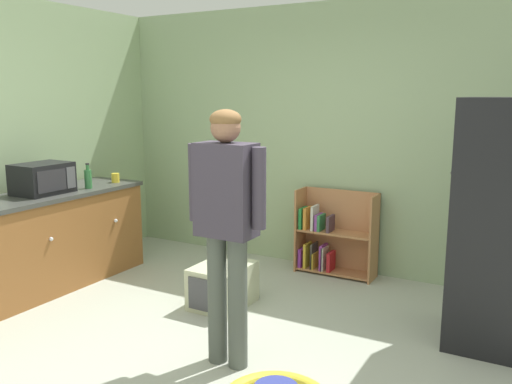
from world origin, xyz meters
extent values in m
plane|color=#A9AD9D|center=(0.00, 0.00, 0.00)|extent=(12.00, 12.00, 0.00)
cube|color=#9BB287|center=(0.00, 2.33, 1.35)|extent=(5.20, 0.06, 2.70)
cube|color=#9CB686|center=(-2.63, 0.80, 1.35)|extent=(0.06, 2.99, 2.70)
cube|color=brown|center=(-2.20, 0.24, 0.43)|extent=(0.60, 2.36, 0.86)
cube|color=#40413D|center=(-2.20, 0.24, 0.88)|extent=(0.64, 2.40, 0.04)
sphere|color=silver|center=(-1.89, 0.24, 0.56)|extent=(0.04, 0.04, 0.04)
sphere|color=silver|center=(-1.89, 1.03, 0.56)|extent=(0.04, 0.04, 0.04)
cube|color=black|center=(1.63, 1.24, 0.89)|extent=(0.70, 0.68, 1.78)
cylinder|color=silver|center=(1.26, 1.07, 0.98)|extent=(0.02, 0.02, 0.50)
cube|color=#333333|center=(1.28, 1.24, 1.28)|extent=(0.01, 0.67, 0.01)
cube|color=#B07549|center=(-0.36, 2.11, 0.42)|extent=(0.02, 0.28, 0.85)
cube|color=#B07549|center=(0.42, 2.11, 0.42)|extent=(0.02, 0.28, 0.85)
cube|color=#B5784D|center=(0.03, 2.24, 0.42)|extent=(0.80, 0.02, 0.85)
cube|color=#B07549|center=(0.03, 2.11, 0.03)|extent=(0.76, 0.24, 0.02)
cube|color=#B07549|center=(0.03, 2.11, 0.43)|extent=(0.76, 0.24, 0.02)
cube|color=purple|center=(-0.32, 2.08, 0.14)|extent=(0.03, 0.17, 0.19)
cube|color=#27873D|center=(-0.32, 2.08, 0.55)|extent=(0.03, 0.17, 0.22)
cube|color=gold|center=(-0.27, 2.08, 0.17)|extent=(0.03, 0.17, 0.25)
cube|color=orange|center=(-0.27, 2.08, 0.56)|extent=(0.03, 0.17, 0.22)
cube|color=#423E36|center=(-0.19, 2.08, 0.17)|extent=(0.02, 0.17, 0.26)
cube|color=silver|center=(-0.19, 2.08, 0.57)|extent=(0.03, 0.17, 0.25)
cube|color=gold|center=(-0.18, 2.08, 0.12)|extent=(0.02, 0.17, 0.16)
cube|color=#803F93|center=(-0.15, 2.08, 0.53)|extent=(0.03, 0.17, 0.17)
cube|color=#8A3991|center=(-0.09, 2.08, 0.17)|extent=(0.03, 0.17, 0.26)
cube|color=#358049|center=(-0.12, 2.08, 0.53)|extent=(0.03, 0.17, 0.16)
cube|color=beige|center=(-0.07, 2.08, 0.16)|extent=(0.02, 0.17, 0.24)
cube|color=#4C3844|center=(-0.02, 2.08, 0.53)|extent=(0.03, 0.17, 0.16)
cube|color=#B01F26|center=(-0.01, 2.08, 0.14)|extent=(0.03, 0.17, 0.20)
cylinder|color=#4F564E|center=(-0.02, 0.03, 0.45)|extent=(0.13, 0.13, 0.90)
cylinder|color=#4F564E|center=(0.14, 0.03, 0.45)|extent=(0.13, 0.13, 0.90)
cube|color=#3D3644|center=(0.06, 0.03, 1.20)|extent=(0.38, 0.22, 0.60)
cylinder|color=#3D3644|center=(-0.18, 0.03, 1.23)|extent=(0.09, 0.09, 0.51)
cylinder|color=#3D3644|center=(0.30, 0.03, 1.23)|extent=(0.09, 0.09, 0.51)
sphere|color=#99694E|center=(0.06, 0.03, 1.59)|extent=(0.19, 0.19, 0.19)
ellipsoid|color=brown|center=(0.06, 0.03, 1.65)|extent=(0.20, 0.20, 0.12)
cube|color=beige|center=(-0.52, 0.87, 0.18)|extent=(0.42, 0.54, 0.36)
cube|color=#424247|center=(-0.52, 0.60, 0.18)|extent=(0.32, 0.01, 0.27)
cube|color=black|center=(-2.20, 0.45, 1.04)|extent=(0.36, 0.48, 0.28)
cube|color=#2D2D33|center=(-2.02, 0.40, 1.04)|extent=(0.01, 0.31, 0.20)
cube|color=#515156|center=(-2.02, 0.61, 1.04)|extent=(0.01, 0.10, 0.20)
cylinder|color=#33753D|center=(-2.04, 0.85, 0.99)|extent=(0.07, 0.07, 0.18)
cylinder|color=#33753D|center=(-2.04, 0.85, 1.10)|extent=(0.03, 0.03, 0.05)
cylinder|color=black|center=(-2.04, 0.85, 1.14)|extent=(0.04, 0.03, 0.02)
cylinder|color=yellow|center=(-2.07, 1.24, 0.95)|extent=(0.08, 0.08, 0.09)
camera|label=1|loc=(1.87, -2.81, 1.80)|focal=37.58mm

